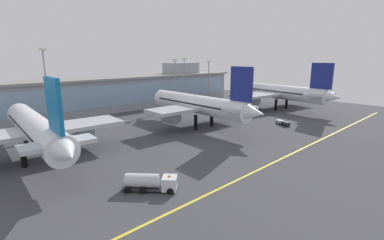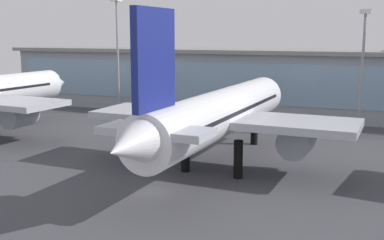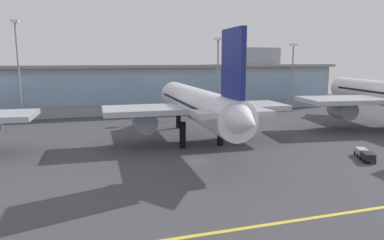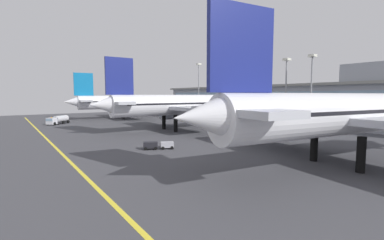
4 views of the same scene
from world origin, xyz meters
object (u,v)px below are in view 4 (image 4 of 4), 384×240
Objects in this scene: airliner_far_right at (352,115)px; apron_light_mast_west at (286,82)px; apron_light_mast_far_east at (312,80)px; baggage_tug_near at (158,145)px; fuel_tanker_truck at (58,120)px; airliner_near_right at (178,105)px; airliner_near_left at (127,102)px; apron_light_mast_east at (199,82)px.

apron_light_mast_west is at bearing 56.06° from airliner_far_right.
apron_light_mast_west is 0.98× the size of apron_light_mast_far_east.
airliner_far_right is 40.39m from apron_light_mast_far_east.
airliner_far_right is at bearing 150.94° from baggage_tug_near.
fuel_tanker_truck is 58.60m from baggage_tug_near.
airliner_far_right is 87.87m from fuel_tanker_truck.
apron_light_mast_far_east reaches higher than baggage_tug_near.
apron_light_mast_west reaches higher than baggage_tug_near.
baggage_tug_near is (-25.68, -18.05, -6.43)m from airliner_far_right.
airliner_near_right is 45.26m from fuel_tanker_truck.
airliner_near_left is at bearing 88.51° from airliner_near_right.
apron_light_mast_far_east is at bearing -1.84° from apron_light_mast_east.
airliner_far_right is 32.04m from baggage_tug_near.
airliner_far_right reaches higher than airliner_near_right.
fuel_tanker_truck is at bearing -133.26° from apron_light_mast_west.
fuel_tanker_truck is at bearing -158.23° from airliner_near_left.
apron_light_mast_east is (11.65, 29.97, 9.02)m from airliner_near_left.
apron_light_mast_west is at bearing -163.70° from apron_light_mast_far_east.
airliner_near_right is 2.01× the size of apron_light_mast_east.
fuel_tanker_truck is at bearing -56.27° from baggage_tug_near.
airliner_near_left is 2.32× the size of apron_light_mast_far_east.
apron_light_mast_far_east is at bearing -63.51° from airliner_near_left.
apron_light_mast_west is (-32.00, 28.87, 6.77)m from airliner_far_right.
apron_light_mast_east is 1.14× the size of apron_light_mast_far_east.
airliner_near_left is 73.91m from apron_light_mast_far_east.
apron_light_mast_east is (-49.32, 3.84, 1.89)m from apron_light_mast_west.
baggage_tug_near is at bearing 54.67° from fuel_tanker_truck.
airliner_far_right reaches higher than fuel_tanker_truck.
apron_light_mast_west is at bearing -25.89° from airliner_near_right.
airliner_near_left is 2.37× the size of apron_light_mast_west.
baggage_tug_near is at bearing -82.33° from apron_light_mast_west.
apron_light_mast_east is at bearing 76.20° from airliner_far_right.
airliner_far_right is (47.18, -0.04, 0.12)m from airliner_near_right.
airliner_near_right reaches higher than fuel_tanker_truck.
airliner_far_right reaches higher than baggage_tug_near.
airliner_near_left is at bearing 154.58° from fuel_tanker_truck.
baggage_tug_near is at bearing -42.37° from apron_light_mast_east.
apron_light_mast_east is (-34.14, 32.67, 8.78)m from airliner_near_right.
apron_light_mast_east is (-81.32, 32.71, 8.66)m from airliner_far_right.
apron_light_mast_far_east reaches higher than airliner_near_left.
apron_light_mast_west is at bearing 93.52° from fuel_tanker_truck.
airliner_far_right reaches higher than airliner_near_left.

